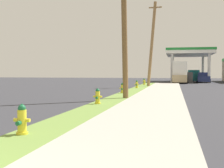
% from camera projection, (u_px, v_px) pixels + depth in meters
% --- Properties ---
extents(fire_hydrant_nearest, '(0.42, 0.37, 0.74)m').
position_uv_depth(fire_hydrant_nearest, '(22.00, 121.00, 7.45)').
color(fire_hydrant_nearest, yellow).
rests_on(fire_hydrant_nearest, grass_verge).
extents(fire_hydrant_second, '(0.42, 0.38, 0.74)m').
position_uv_depth(fire_hydrant_second, '(98.00, 97.00, 14.56)').
color(fire_hydrant_second, yellow).
rests_on(fire_hydrant_second, grass_verge).
extents(fire_hydrant_third, '(0.42, 0.37, 0.74)m').
position_uv_depth(fire_hydrant_third, '(122.00, 89.00, 21.93)').
color(fire_hydrant_third, yellow).
rests_on(fire_hydrant_third, grass_verge).
extents(fire_hydrant_fourth, '(0.42, 0.37, 0.74)m').
position_uv_depth(fire_hydrant_fourth, '(137.00, 85.00, 28.99)').
color(fire_hydrant_fourth, yellow).
rests_on(fire_hydrant_fourth, grass_verge).
extents(fire_hydrant_fifth, '(0.42, 0.38, 0.74)m').
position_uv_depth(fire_hydrant_fifth, '(144.00, 82.00, 36.47)').
color(fire_hydrant_fifth, yellow).
rests_on(fire_hydrant_fifth, grass_verge).
extents(utility_pole_midground, '(1.33, 0.67, 9.50)m').
position_uv_depth(utility_pole_midground, '(124.00, 15.00, 17.70)').
color(utility_pole_midground, brown).
rests_on(utility_pole_midground, grass_verge).
extents(utility_pole_background, '(1.60, 0.44, 9.05)m').
position_uv_depth(utility_pole_background, '(152.00, 43.00, 32.78)').
color(utility_pole_background, '#937047').
rests_on(utility_pole_background, grass_verge).
extents(car_navy_by_near_pump, '(2.10, 4.57, 1.57)m').
position_uv_depth(car_navy_by_near_pump, '(203.00, 78.00, 47.05)').
color(car_navy_by_near_pump, navy).
rests_on(car_navy_by_near_pump, ground).
extents(car_black_by_far_pump, '(2.07, 4.56, 1.57)m').
position_uv_depth(car_black_by_far_pump, '(182.00, 77.00, 57.93)').
color(car_black_by_far_pump, black).
rests_on(car_black_by_far_pump, ground).
extents(truck_teal_at_forecourt, '(2.17, 5.42, 1.97)m').
position_uv_depth(truck_teal_at_forecourt, '(194.00, 76.00, 50.68)').
color(truck_teal_at_forecourt, '#197075').
rests_on(truck_teal_at_forecourt, ground).
extents(truck_tan_on_apron, '(2.37, 6.48, 3.11)m').
position_uv_depth(truck_tan_on_apron, '(180.00, 73.00, 44.41)').
color(truck_tan_on_apron, tan).
rests_on(truck_tan_on_apron, ground).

